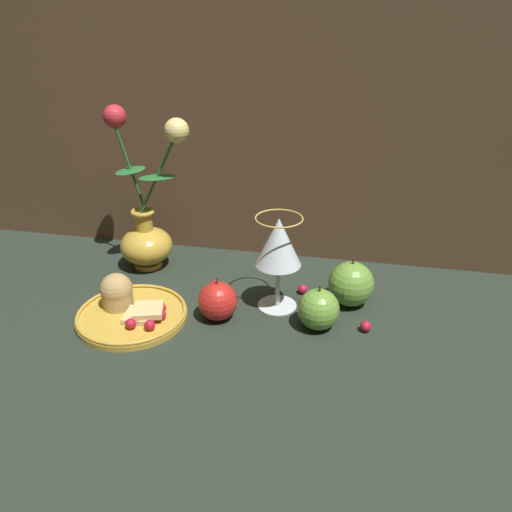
{
  "coord_description": "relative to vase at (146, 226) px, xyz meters",
  "views": [
    {
      "loc": [
        0.2,
        -0.74,
        0.5
      ],
      "look_at": [
        0.05,
        0.02,
        0.1
      ],
      "focal_mm": 35.0,
      "sensor_mm": 36.0,
      "label": 1
    }
  ],
  "objects": [
    {
      "name": "vase",
      "position": [
        0.0,
        0.0,
        0.0
      ],
      "size": [
        0.17,
        0.11,
        0.33
      ],
      "color": "gold",
      "rests_on": "ground_plane"
    },
    {
      "name": "apple_near_glass",
      "position": [
        0.37,
        -0.15,
        -0.06
      ],
      "size": [
        0.07,
        0.07,
        0.08
      ],
      "color": "#669938",
      "rests_on": "ground_plane"
    },
    {
      "name": "apple_at_table_edge",
      "position": [
        0.42,
        -0.07,
        -0.05
      ],
      "size": [
        0.08,
        0.08,
        0.09
      ],
      "color": "#669938",
      "rests_on": "ground_plane"
    },
    {
      "name": "apple_beside_vase",
      "position": [
        0.19,
        -0.16,
        -0.06
      ],
      "size": [
        0.07,
        0.07,
        0.08
      ],
      "color": "red",
      "rests_on": "ground_plane"
    },
    {
      "name": "berry_by_glass_stem",
      "position": [
        0.33,
        -0.05,
        -0.08
      ],
      "size": [
        0.02,
        0.02,
        0.02
      ],
      "primitive_type": "sphere",
      "color": "#AD192D",
      "rests_on": "ground_plane"
    },
    {
      "name": "ground_plane",
      "position": [
        0.2,
        -0.13,
        -0.09
      ],
      "size": [
        2.4,
        2.4,
        0.0
      ],
      "primitive_type": "plane",
      "color": "#232D23",
      "rests_on": "ground"
    },
    {
      "name": "berry_front_center",
      "position": [
        0.16,
        -0.06,
        -0.08
      ],
      "size": [
        0.02,
        0.02,
        0.02
      ],
      "primitive_type": "sphere",
      "color": "#AD192D",
      "rests_on": "ground_plane"
    },
    {
      "name": "berry_near_plate",
      "position": [
        0.45,
        -0.15,
        -0.08
      ],
      "size": [
        0.02,
        0.02,
        0.02
      ],
      "primitive_type": "sphere",
      "color": "#AD192D",
      "rests_on": "ground_plane"
    },
    {
      "name": "wine_glass",
      "position": [
        0.29,
        -0.1,
        0.03
      ],
      "size": [
        0.08,
        0.08,
        0.17
      ],
      "color": "silver",
      "rests_on": "ground_plane"
    },
    {
      "name": "plate_with_pastries",
      "position": [
        0.04,
        -0.19,
        -0.07
      ],
      "size": [
        0.19,
        0.19,
        0.07
      ],
      "color": "gold",
      "rests_on": "ground_plane"
    }
  ]
}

